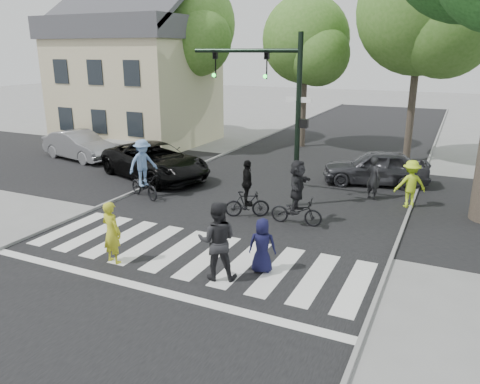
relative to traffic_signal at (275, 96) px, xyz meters
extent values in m
plane|color=gray|center=(-0.35, -6.20, -3.90)|extent=(120.00, 120.00, 0.00)
cube|color=black|center=(-0.35, -1.20, -3.90)|extent=(10.00, 70.00, 0.01)
cube|color=black|center=(-0.35, 1.80, -3.89)|extent=(70.00, 10.00, 0.01)
cube|color=gray|center=(-5.40, -1.20, -3.85)|extent=(0.10, 70.00, 0.10)
cube|color=gray|center=(4.70, -1.20, -3.85)|extent=(0.10, 70.00, 0.10)
cube|color=silver|center=(-4.85, -5.20, -3.89)|extent=(0.55, 3.00, 0.01)
cube|color=silver|center=(-3.85, -5.20, -3.89)|extent=(0.55, 3.00, 0.01)
cube|color=silver|center=(-2.85, -5.20, -3.89)|extent=(0.55, 3.00, 0.01)
cube|color=silver|center=(-1.85, -5.20, -3.89)|extent=(0.55, 3.00, 0.01)
cube|color=silver|center=(-0.85, -5.20, -3.89)|extent=(0.55, 3.00, 0.01)
cube|color=silver|center=(0.15, -5.20, -3.89)|extent=(0.55, 3.00, 0.01)
cube|color=silver|center=(1.15, -5.20, -3.89)|extent=(0.55, 3.00, 0.01)
cube|color=silver|center=(2.15, -5.20, -3.89)|extent=(0.55, 3.00, 0.01)
cube|color=silver|center=(3.15, -5.20, -3.89)|extent=(0.55, 3.00, 0.01)
cube|color=silver|center=(4.15, -5.20, -3.89)|extent=(0.55, 3.00, 0.01)
cube|color=silver|center=(-0.35, -7.40, -3.89)|extent=(10.00, 0.30, 0.01)
cylinder|color=black|center=(0.85, 0.00, -0.90)|extent=(0.18, 0.18, 6.00)
cylinder|color=black|center=(-1.15, 0.00, 1.50)|extent=(4.00, 0.14, 0.14)
imported|color=black|center=(-0.35, 0.00, 1.05)|extent=(0.16, 0.20, 1.00)
sphere|color=#19E533|center=(-0.35, -0.12, 0.65)|extent=(0.14, 0.14, 0.14)
imported|color=black|center=(-2.35, 0.00, 1.05)|extent=(0.16, 0.20, 1.00)
sphere|color=#19E533|center=(-2.35, -0.12, 0.65)|extent=(0.14, 0.14, 0.14)
cube|color=black|center=(1.07, 0.00, -0.90)|extent=(0.28, 0.18, 0.30)
cube|color=#FF660C|center=(1.18, 0.00, -0.90)|extent=(0.02, 0.14, 0.20)
cube|color=white|center=(0.85, 0.00, -0.10)|extent=(0.90, 0.04, 0.18)
cylinder|color=brown|center=(-14.35, 10.00, -0.93)|extent=(0.36, 0.36, 5.95)
sphere|color=#407523|center=(-14.35, 10.00, 2.47)|extent=(5.20, 5.20, 5.20)
sphere|color=#407523|center=(-13.31, 9.22, 1.62)|extent=(3.64, 3.64, 3.64)
cylinder|color=brown|center=(-9.35, 9.50, -0.68)|extent=(0.36, 0.36, 6.44)
sphere|color=#407523|center=(-9.35, 9.50, 3.00)|extent=(5.80, 5.80, 5.80)
sphere|color=#407523|center=(-8.19, 8.63, 2.08)|extent=(4.06, 4.06, 4.06)
cylinder|color=brown|center=(-2.35, 10.60, -1.10)|extent=(0.36, 0.36, 5.60)
sphere|color=#407523|center=(-2.35, 10.60, 2.10)|extent=(4.80, 4.80, 4.80)
sphere|color=#407523|center=(-1.39, 9.88, 1.30)|extent=(3.36, 3.36, 3.36)
cylinder|color=brown|center=(3.65, 9.30, -0.54)|extent=(0.36, 0.36, 6.72)
sphere|color=#407523|center=(3.65, 9.30, 3.30)|extent=(6.00, 6.00, 6.00)
sphere|color=#407523|center=(4.85, 8.40, 2.34)|extent=(4.20, 4.20, 4.20)
cube|color=beige|center=(-11.85, 7.80, -0.90)|extent=(8.00, 7.00, 6.00)
cube|color=#47474C|center=(-11.85, 7.80, 2.70)|extent=(8.40, 7.40, 1.20)
cube|color=#47474C|center=(-11.85, 5.95, 3.70)|extent=(8.40, 3.69, 2.44)
cube|color=#47474C|center=(-11.85, 9.65, 3.70)|extent=(8.40, 3.69, 2.44)
cube|color=black|center=(-14.25, 4.28, -2.20)|extent=(1.00, 0.06, 1.30)
cube|color=black|center=(-14.25, 4.28, 0.40)|extent=(1.00, 0.06, 1.30)
cube|color=black|center=(-11.85, 4.28, -2.20)|extent=(1.00, 0.06, 1.30)
cube|color=black|center=(-11.85, 4.28, 0.40)|extent=(1.00, 0.06, 1.30)
cube|color=black|center=(-9.45, 4.28, -2.20)|extent=(1.00, 0.06, 1.30)
cube|color=black|center=(-9.45, 4.28, 0.40)|extent=(1.00, 0.06, 1.30)
cube|color=gray|center=(-10.35, 4.00, -3.50)|extent=(2.00, 1.20, 0.80)
imported|color=gold|center=(-1.98, -6.57, -3.06)|extent=(0.68, 0.51, 1.69)
imported|color=#111133|center=(1.80, -5.40, -3.19)|extent=(0.79, 0.63, 1.42)
imported|color=black|center=(0.95, -6.20, -2.91)|extent=(1.17, 1.04, 1.99)
imported|color=black|center=(-4.67, -1.53, -3.43)|extent=(1.88, 1.27, 0.93)
imported|color=#6689BB|center=(-4.67, -1.53, -2.54)|extent=(1.06, 1.32, 1.79)
imported|color=black|center=(-0.24, -1.82, -3.45)|extent=(1.53, 1.05, 0.90)
imported|color=black|center=(-0.24, -1.82, -2.72)|extent=(0.75, 0.98, 1.56)
imported|color=black|center=(1.50, -1.79, -3.46)|extent=(1.71, 0.68, 0.88)
imported|color=black|center=(1.50, -1.79, -2.61)|extent=(0.59, 1.60, 1.69)
imported|color=black|center=(-5.95, 1.02, -3.13)|extent=(6.12, 4.37, 1.55)
imported|color=#939497|center=(-11.67, 2.46, -3.17)|extent=(4.67, 2.44, 1.47)
imported|color=#343439|center=(2.95, 4.14, -3.17)|extent=(4.57, 2.71, 1.46)
imported|color=#C1EC24|center=(4.59, 1.59, -3.04)|extent=(1.28, 1.06, 1.72)
imported|color=black|center=(3.22, 2.02, -3.08)|extent=(0.71, 0.63, 1.64)
camera|label=1|loc=(5.92, -15.44, 1.50)|focal=35.00mm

